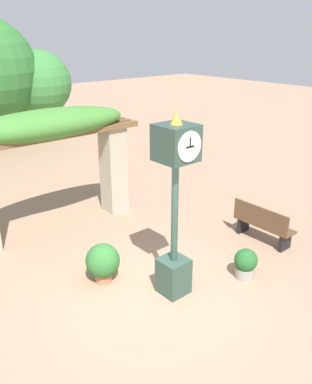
% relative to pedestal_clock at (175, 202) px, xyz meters
% --- Properties ---
extents(ground_plane, '(60.00, 60.00, 0.00)m').
position_rel_pedestal_clock_xyz_m(ground_plane, '(-0.39, 0.09, -1.83)').
color(ground_plane, '#9E7A60').
extents(pedestal_clock, '(0.61, 0.65, 3.38)m').
position_rel_pedestal_clock_xyz_m(pedestal_clock, '(0.00, 0.00, 0.00)').
color(pedestal_clock, '#2D473D').
rests_on(pedestal_clock, ground).
extents(pergola, '(4.65, 1.15, 2.94)m').
position_rel_pedestal_clock_xyz_m(pergola, '(-0.39, 3.84, 0.34)').
color(pergola, '#A89E89').
rests_on(pergola, ground).
extents(potted_plant_near_left, '(0.46, 0.46, 0.62)m').
position_rel_pedestal_clock_xyz_m(potted_plant_near_left, '(1.40, -0.57, -1.51)').
color(potted_plant_near_left, gray).
rests_on(potted_plant_near_left, ground).
extents(potted_plant_near_right, '(0.66, 0.66, 0.79)m').
position_rel_pedestal_clock_xyz_m(potted_plant_near_right, '(-0.80, 1.14, -1.40)').
color(potted_plant_near_right, '#B26B4C').
rests_on(potted_plant_near_right, ground).
extents(park_bench, '(0.42, 1.45, 0.89)m').
position_rel_pedestal_clock_xyz_m(park_bench, '(2.90, 0.13, -1.40)').
color(park_bench, brown).
rests_on(park_bench, ground).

